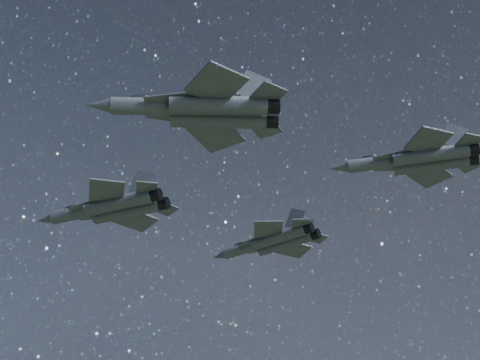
# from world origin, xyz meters

# --- Properties ---
(jet_lead) EXTENTS (18.73, 12.93, 4.70)m
(jet_lead) POSITION_xyz_m (-18.22, 6.34, 160.91)
(jet_lead) COLOR #383E46
(jet_left) EXTENTS (15.62, 10.33, 3.99)m
(jet_left) POSITION_xyz_m (0.30, 14.44, 158.77)
(jet_left) COLOR #383E46
(jet_right) EXTENTS (19.11, 13.09, 4.80)m
(jet_right) POSITION_xyz_m (-2.27, -13.70, 157.71)
(jet_right) COLOR #383E46
(jet_slot) EXTENTS (16.06, 11.38, 4.08)m
(jet_slot) POSITION_xyz_m (17.78, -0.64, 158.52)
(jet_slot) COLOR #383E46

